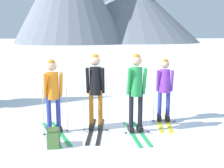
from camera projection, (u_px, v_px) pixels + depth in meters
name	position (u px, v px, depth m)	size (l,w,h in m)	color
ground_plane	(114.00, 130.00, 6.46)	(400.00, 400.00, 0.00)	white
skier_in_orange	(53.00, 92.00, 6.14)	(0.86, 1.74, 1.74)	green
skier_in_black	(96.00, 87.00, 6.32)	(0.61, 1.79, 1.86)	black
skier_in_green	(136.00, 88.00, 6.15)	(0.61, 1.65, 1.87)	green
skier_in_purple	(164.00, 87.00, 6.98)	(0.65, 1.68, 1.68)	yellow
backpack_on_snow_front	(54.00, 138.00, 5.47)	(0.25, 0.33, 0.38)	#4C7238
mountain_ridge_distant	(108.00, 2.00, 82.42)	(57.99, 50.43, 28.97)	slate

